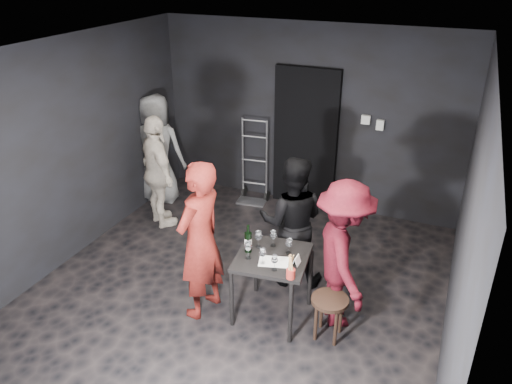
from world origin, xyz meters
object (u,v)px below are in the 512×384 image
at_px(breadstick_cup, 291,267).
at_px(hand_truck, 253,187).
at_px(bystander_cream, 158,169).
at_px(bystander_grey, 157,143).
at_px(woman_black, 292,219).
at_px(wine_bottle, 248,241).
at_px(man_maroon, 343,250).
at_px(server_red, 199,229).
at_px(tasting_table, 272,264).
at_px(stool, 330,306).

bearing_deg(breadstick_cup, hand_truck, 119.83).
distance_m(bystander_cream, bystander_grey, 0.79).
relative_size(bystander_cream, bystander_grey, 0.91).
bearing_deg(woman_black, bystander_cream, -29.08).
xyz_separation_m(wine_bottle, breadstick_cup, (0.56, -0.27, 0.00)).
xyz_separation_m(man_maroon, bystander_cream, (-2.84, 1.02, 0.00)).
distance_m(hand_truck, bystander_grey, 1.61).
distance_m(hand_truck, wine_bottle, 2.71).
bearing_deg(server_red, breadstick_cup, 95.24).
height_order(tasting_table, woman_black, woman_black).
bearing_deg(server_red, woman_black, 152.40).
distance_m(server_red, man_maroon, 1.46).
xyz_separation_m(stool, breadstick_cup, (-0.35, -0.20, 0.49)).
bearing_deg(woman_black, server_red, 37.97).
relative_size(tasting_table, stool, 1.60).
distance_m(man_maroon, bystander_cream, 3.02).
distance_m(bystander_grey, breadstick_cup, 3.63).
xyz_separation_m(hand_truck, server_red, (0.54, -2.63, 0.79)).
height_order(server_red, breadstick_cup, server_red).
relative_size(hand_truck, tasting_table, 1.75).
bearing_deg(wine_bottle, bystander_cream, 146.76).
xyz_separation_m(tasting_table, breadstick_cup, (0.30, -0.29, 0.22)).
height_order(man_maroon, bystander_cream, bystander_cream).
xyz_separation_m(server_red, bystander_cream, (-1.45, 1.44, -0.16)).
xyz_separation_m(hand_truck, wine_bottle, (0.99, -2.44, 0.64)).
bearing_deg(man_maroon, bystander_cream, 41.14).
bearing_deg(bystander_cream, server_red, 171.69).
xyz_separation_m(hand_truck, bystander_grey, (-1.35, -0.53, 0.71)).
bearing_deg(tasting_table, bystander_grey, 144.02).
xyz_separation_m(woman_black, bystander_cream, (-2.14, 0.54, 0.04)).
distance_m(tasting_table, bystander_grey, 3.23).
relative_size(bystander_cream, breadstick_cup, 6.37).
bearing_deg(stool, wine_bottle, 175.68).
bearing_deg(woman_black, breadstick_cup, 93.79).
bearing_deg(woman_black, man_maroon, 131.16).
xyz_separation_m(stool, bystander_grey, (-3.25, 1.98, 0.56)).
bearing_deg(tasting_table, hand_truck, 117.44).
height_order(stool, breadstick_cup, breadstick_cup).
height_order(server_red, woman_black, server_red).
height_order(stool, bystander_cream, bystander_cream).
height_order(stool, woman_black, woman_black).
bearing_deg(hand_truck, bystander_cream, -134.57).
relative_size(tasting_table, breadstick_cup, 2.78).
height_order(tasting_table, bystander_grey, bystander_grey).
bearing_deg(wine_bottle, hand_truck, 112.16).
height_order(hand_truck, bystander_grey, bystander_grey).
bearing_deg(bystander_grey, bystander_cream, 115.21).
bearing_deg(bystander_grey, server_red, 123.88).
height_order(hand_truck, woman_black, woman_black).
bearing_deg(man_maroon, hand_truck, 11.98).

